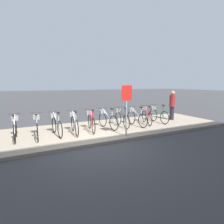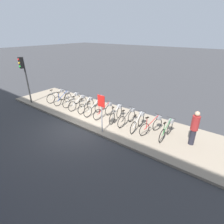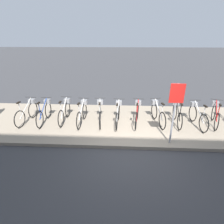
{
  "view_description": "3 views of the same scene",
  "coord_description": "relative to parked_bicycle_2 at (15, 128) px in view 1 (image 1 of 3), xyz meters",
  "views": [
    {
      "loc": [
        -2.17,
        -5.65,
        2.21
      ],
      "look_at": [
        0.98,
        0.82,
        1.06
      ],
      "focal_mm": 28.0,
      "sensor_mm": 36.0,
      "label": 1
    },
    {
      "loc": [
        6.62,
        -5.83,
        5.0
      ],
      "look_at": [
        1.11,
        1.51,
        0.75
      ],
      "focal_mm": 28.0,
      "sensor_mm": 36.0,
      "label": 2
    },
    {
      "loc": [
        -0.33,
        -4.83,
        3.44
      ],
      "look_at": [
        -0.63,
        0.95,
        0.93
      ],
      "focal_mm": 28.0,
      "sensor_mm": 36.0,
      "label": 3
    }
  ],
  "objects": [
    {
      "name": "parked_bicycle_9",
      "position": [
        5.41,
        -0.14,
        0.0
      ],
      "size": [
        0.46,
        1.64,
        1.01
      ],
      "color": "black",
      "rests_on": "sidewalk"
    },
    {
      "name": "ground_plane",
      "position": [
        2.67,
        -1.83,
        -0.56
      ],
      "size": [
        120.0,
        120.0,
        0.0
      ],
      "primitive_type": "plane",
      "color": "#38383A"
    },
    {
      "name": "parked_bicycle_2",
      "position": [
        0.0,
        0.0,
        0.0
      ],
      "size": [
        0.46,
        1.64,
        1.01
      ],
      "color": "black",
      "rests_on": "sidewalk"
    },
    {
      "name": "parked_bicycle_5",
      "position": [
        2.24,
        -0.16,
        0.0
      ],
      "size": [
        0.46,
        1.64,
        1.01
      ],
      "color": "black",
      "rests_on": "sidewalk"
    },
    {
      "name": "parked_bicycle_6",
      "position": [
        3.03,
        -0.09,
        0.0
      ],
      "size": [
        0.46,
        1.63,
        1.01
      ],
      "color": "black",
      "rests_on": "sidewalk"
    },
    {
      "name": "parked_bicycle_8",
      "position": [
        4.66,
        0.0,
        0.0
      ],
      "size": [
        0.46,
        1.64,
        1.01
      ],
      "color": "black",
      "rests_on": "sidewalk"
    },
    {
      "name": "pedestrian",
      "position": [
        8.14,
        0.13,
        0.45
      ],
      "size": [
        0.34,
        0.34,
        1.7
      ],
      "color": "#23232D",
      "rests_on": "sidewalk"
    },
    {
      "name": "parked_bicycle_11",
      "position": [
        6.96,
        0.01,
        0.0
      ],
      "size": [
        0.46,
        1.64,
        1.01
      ],
      "color": "black",
      "rests_on": "sidewalk"
    },
    {
      "name": "parked_bicycle_7",
      "position": [
        3.86,
        0.0,
        0.0
      ],
      "size": [
        0.46,
        1.63,
        1.01
      ],
      "color": "black",
      "rests_on": "sidewalk"
    },
    {
      "name": "parked_bicycle_10",
      "position": [
        6.18,
        -0.01,
        0.0
      ],
      "size": [
        0.66,
        1.57,
        1.01
      ],
      "color": "black",
      "rests_on": "sidewalk"
    },
    {
      "name": "parked_bicycle_3",
      "position": [
        0.77,
        -0.13,
        0.0
      ],
      "size": [
        0.46,
        1.64,
        1.01
      ],
      "color": "black",
      "rests_on": "sidewalk"
    },
    {
      "name": "sign_post",
      "position": [
        4.03,
        -1.54,
        0.96
      ],
      "size": [
        0.44,
        0.07,
        2.05
      ],
      "color": "#99999E",
      "rests_on": "sidewalk"
    },
    {
      "name": "parked_bicycle_4",
      "position": [
        1.5,
        -0.09,
        0.0
      ],
      "size": [
        0.46,
        1.64,
        1.01
      ],
      "color": "black",
      "rests_on": "sidewalk"
    },
    {
      "name": "sidewalk",
      "position": [
        2.67,
        0.02,
        -0.5
      ],
      "size": [
        14.87,
        3.71,
        0.12
      ],
      "color": "gray",
      "rests_on": "ground_plane"
    }
  ]
}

